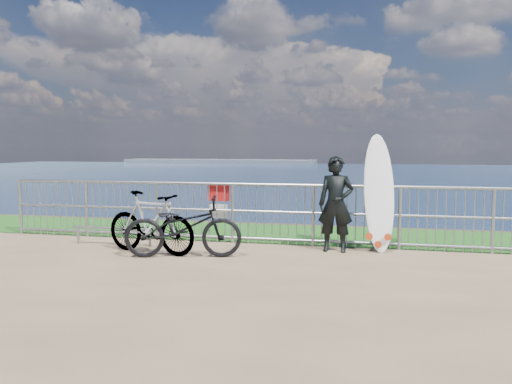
% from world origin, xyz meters
% --- Properties ---
extents(grass_strip, '(120.00, 120.00, 0.00)m').
position_xyz_m(grass_strip, '(0.00, 2.70, 0.01)').
color(grass_strip, '#185216').
rests_on(grass_strip, ground).
extents(seascape, '(260.00, 260.00, 5.00)m').
position_xyz_m(seascape, '(-43.75, 147.49, -4.03)').
color(seascape, brown).
rests_on(seascape, ground).
extents(railing, '(10.06, 0.10, 1.13)m').
position_xyz_m(railing, '(0.01, 1.60, 0.58)').
color(railing, gray).
rests_on(railing, ground).
extents(surfer, '(0.60, 0.40, 1.63)m').
position_xyz_m(surfer, '(1.42, 1.23, 0.82)').
color(surfer, black).
rests_on(surfer, ground).
extents(surfboard, '(0.64, 0.59, 2.02)m').
position_xyz_m(surfboard, '(2.14, 1.44, 0.93)').
color(surfboard, white).
rests_on(surfboard, ground).
extents(bicycle_near, '(2.00, 1.09, 0.99)m').
position_xyz_m(bicycle_near, '(-0.97, 0.26, 0.50)').
color(bicycle_near, black).
rests_on(bicycle_near, ground).
extents(bicycle_far, '(1.82, 0.91, 1.05)m').
position_xyz_m(bicycle_far, '(-1.60, 0.41, 0.53)').
color(bicycle_far, black).
rests_on(bicycle_far, ground).
extents(bike_rack, '(1.63, 0.05, 0.34)m').
position_xyz_m(bike_rack, '(-2.55, 0.90, 0.28)').
color(bike_rack, gray).
rests_on(bike_rack, ground).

